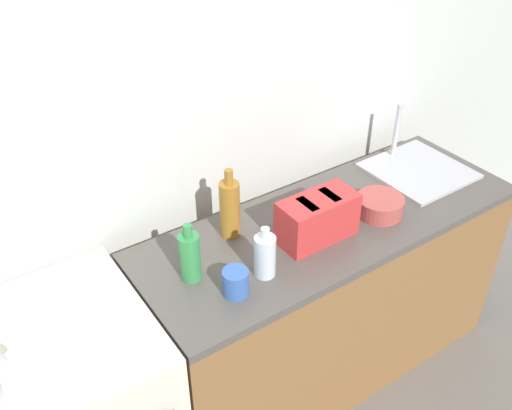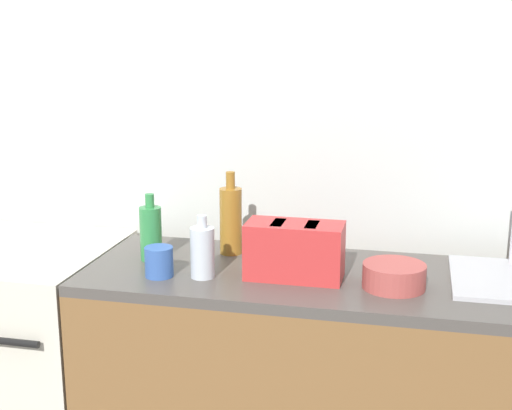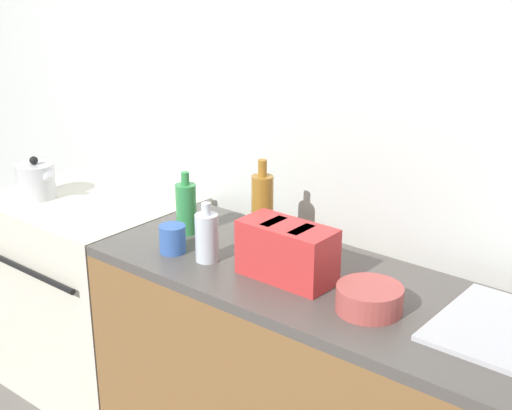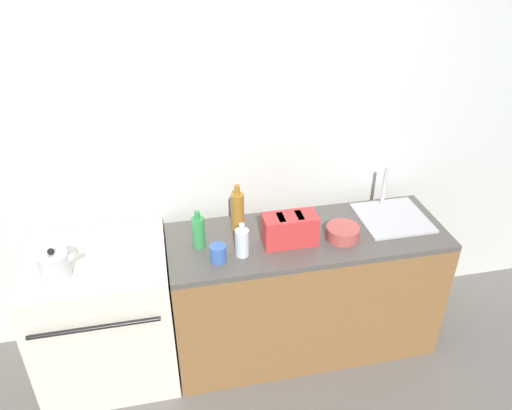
% 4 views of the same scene
% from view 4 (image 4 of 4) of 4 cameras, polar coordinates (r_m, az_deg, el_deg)
% --- Properties ---
extents(ground_plane, '(12.00, 12.00, 0.00)m').
position_cam_4_polar(ground_plane, '(3.31, -3.89, -20.37)').
color(ground_plane, slate).
extents(wall_back, '(8.00, 0.05, 2.60)m').
position_cam_4_polar(wall_back, '(3.06, -6.79, 6.12)').
color(wall_back, silver).
rests_on(wall_back, ground_plane).
extents(stove, '(0.80, 0.71, 0.89)m').
position_cam_4_polar(stove, '(3.23, -16.86, -11.84)').
color(stove, silver).
rests_on(stove, ground_plane).
extents(counter_block, '(1.68, 0.60, 0.89)m').
position_cam_4_polar(counter_block, '(3.28, 5.54, -9.74)').
color(counter_block, brown).
rests_on(counter_block, ground_plane).
extents(kettle, '(0.20, 0.16, 0.18)m').
position_cam_4_polar(kettle, '(2.84, -22.02, -6.39)').
color(kettle, silver).
rests_on(kettle, stove).
extents(toaster, '(0.31, 0.15, 0.18)m').
position_cam_4_polar(toaster, '(2.88, 3.87, -2.78)').
color(toaster, red).
rests_on(toaster, counter_block).
extents(sink_tray, '(0.41, 0.41, 0.28)m').
position_cam_4_polar(sink_tray, '(3.25, 15.27, -1.21)').
color(sink_tray, '#B7B7BC').
rests_on(sink_tray, counter_block).
extents(bottle_green, '(0.08, 0.08, 0.24)m').
position_cam_4_polar(bottle_green, '(2.86, -6.61, -3.06)').
color(bottle_green, '#338C47').
rests_on(bottle_green, counter_block).
extents(bottle_amber, '(0.08, 0.08, 0.30)m').
position_cam_4_polar(bottle_amber, '(2.99, -2.12, -0.66)').
color(bottle_amber, '#9E6B23').
rests_on(bottle_amber, counter_block).
extents(bottle_clear, '(0.08, 0.08, 0.21)m').
position_cam_4_polar(bottle_clear, '(2.78, -1.60, -4.26)').
color(bottle_clear, silver).
rests_on(bottle_clear, counter_block).
extents(cup_blue, '(0.09, 0.09, 0.10)m').
position_cam_4_polar(cup_blue, '(2.77, -4.37, -5.51)').
color(cup_blue, '#3860B2').
rests_on(cup_blue, counter_block).
extents(bowl, '(0.20, 0.20, 0.08)m').
position_cam_4_polar(bowl, '(2.99, 9.86, -3.12)').
color(bowl, '#B24C47').
rests_on(bowl, counter_block).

